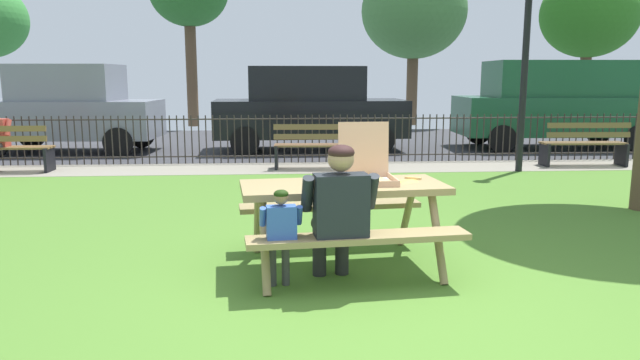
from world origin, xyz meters
TOP-DOWN VIEW (x-y plane):
  - ground at (0.00, 1.81)m, footprint 28.00×11.62m
  - cobblestone_walkway at (0.00, 6.92)m, footprint 28.00×1.40m
  - street_asphalt at (0.00, 11.29)m, footprint 28.00×7.33m
  - picnic_table_foreground at (-0.23, 1.06)m, footprint 1.94×1.66m
  - pizza_box_open at (-0.01, 1.16)m, footprint 0.49×0.52m
  - pizza_slice_on_table at (0.39, 1.17)m, footprint 0.26×0.29m
  - adult_at_table at (-0.33, 0.55)m, footprint 0.63×0.62m
  - child_at_table at (-0.79, 0.47)m, footprint 0.34×0.34m
  - iron_fence_streetside at (0.00, 7.62)m, footprint 23.19×0.03m
  - park_bench_left at (-5.74, 6.79)m, footprint 1.60×0.47m
  - park_bench_center at (-0.10, 6.79)m, footprint 1.62×0.53m
  - park_bench_right at (5.07, 6.79)m, footprint 1.62×0.52m
  - lamp_post_walkway at (3.57, 6.26)m, footprint 0.28×0.28m
  - parked_car_left at (-5.53, 9.61)m, footprint 3.99×2.01m
  - parked_car_center at (-0.11, 9.61)m, footprint 4.46×2.03m
  - parked_car_right at (5.83, 9.61)m, footprint 4.68×2.12m
  - far_tree_center at (3.94, 16.72)m, footprint 3.66×3.66m
  - far_tree_midright at (10.28, 16.72)m, footprint 3.40×3.40m

SIDE VIEW (x-z plane):
  - ground at x=0.00m, z-range -0.02..0.00m
  - street_asphalt at x=0.00m, z-range -0.01..0.00m
  - cobblestone_walkway at x=0.00m, z-range -0.01..0.00m
  - park_bench_left at x=-5.74m, z-range -0.01..0.84m
  - park_bench_center at x=-0.10m, z-range -0.01..0.84m
  - park_bench_right at x=5.07m, z-range -0.01..0.84m
  - iron_fence_streetside at x=0.00m, z-range 0.01..0.97m
  - child_at_table at x=-0.79m, z-range 0.09..0.94m
  - picnic_table_foreground at x=-0.23m, z-range 0.20..0.99m
  - adult_at_table at x=-0.33m, z-range 0.06..1.25m
  - pizza_slice_on_table at x=0.39m, z-range 0.77..0.79m
  - pizza_box_open at x=-0.01m, z-range 0.61..1.13m
  - parked_car_center at x=-0.11m, z-range 0.04..1.98m
  - parked_car_left at x=-5.53m, z-range 0.02..2.00m
  - parked_car_right at x=5.83m, z-range 0.06..2.14m
  - lamp_post_walkway at x=3.57m, z-range 0.44..4.25m
  - far_tree_midright at x=10.28m, z-range 1.16..6.61m
  - far_tree_center at x=3.94m, z-range 1.14..6.76m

